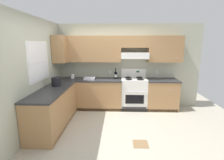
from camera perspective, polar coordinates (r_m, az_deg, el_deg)
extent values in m
plane|color=#B2AA99|center=(4.23, -1.99, -15.37)|extent=(7.04, 7.04, 0.00)
cube|color=olive|center=(3.64, 9.55, -20.37)|extent=(0.30, 0.30, 0.01)
cube|color=#B7BAA3|center=(5.42, 4.00, 4.82)|extent=(4.68, 0.12, 2.55)
cube|color=#A87A4C|center=(5.20, -7.30, 10.27)|extent=(1.84, 0.34, 0.76)
cube|color=#A87A4C|center=(5.32, 17.36, 9.87)|extent=(0.99, 0.34, 0.76)
cube|color=#A87A4C|center=(5.16, 7.64, 12.58)|extent=(0.80, 0.34, 0.34)
cube|color=white|center=(5.12, 7.56, 8.22)|extent=(0.80, 0.46, 0.17)
cube|color=white|center=(4.91, 7.78, 7.19)|extent=(0.80, 0.03, 0.04)
sphere|color=silver|center=(5.04, -7.56, 7.25)|extent=(0.02, 0.02, 0.02)
sphere|color=silver|center=(5.08, 14.49, 7.02)|extent=(0.02, 0.02, 0.02)
sphere|color=silver|center=(5.24, 20.83, 6.76)|extent=(0.02, 0.02, 0.02)
cube|color=silver|center=(5.37, -0.60, 2.69)|extent=(0.08, 0.01, 0.12)
cube|color=silver|center=(5.37, -0.61, 2.92)|extent=(0.03, 0.00, 0.03)
cube|color=silver|center=(5.37, -0.61, 2.45)|extent=(0.03, 0.00, 0.03)
cube|color=silver|center=(5.51, 14.87, 2.52)|extent=(0.08, 0.01, 0.12)
cube|color=silver|center=(5.50, 14.89, 2.73)|extent=(0.03, 0.00, 0.03)
cube|color=silver|center=(5.50, 14.87, 2.28)|extent=(0.03, 0.00, 0.03)
cube|color=#B7BAA3|center=(4.34, -23.87, 2.10)|extent=(0.12, 4.00, 2.55)
cube|color=white|center=(4.28, -23.54, 5.72)|extent=(0.04, 1.00, 0.92)
cube|color=white|center=(4.27, -23.30, 5.73)|extent=(0.01, 0.90, 0.82)
cube|color=white|center=(4.27, -23.26, 5.73)|extent=(0.01, 0.90, 0.02)
cube|color=#A87A4C|center=(5.22, -16.68, 9.88)|extent=(0.34, 0.64, 0.76)
cube|color=#A87A4C|center=(5.29, -7.34, -4.72)|extent=(1.91, 0.61, 0.87)
cube|color=#2D2D30|center=(5.18, -7.47, 0.11)|extent=(1.93, 0.63, 0.04)
cube|color=#A87A4C|center=(5.38, 16.25, -4.81)|extent=(0.90, 0.61, 0.87)
cube|color=#2D2D30|center=(5.27, 16.53, -0.07)|extent=(0.93, 0.63, 0.04)
cube|color=black|center=(5.09, 1.75, -9.97)|extent=(3.54, 0.06, 0.09)
sphere|color=silver|center=(5.00, -12.32, -2.96)|extent=(0.03, 0.03, 0.03)
sphere|color=silver|center=(5.06, 18.76, -3.15)|extent=(0.03, 0.03, 0.03)
cube|color=#A87A4C|center=(4.31, -19.00, -9.16)|extent=(0.61, 1.89, 0.87)
cube|color=#2D2D30|center=(4.18, -19.42, -3.31)|extent=(0.63, 1.91, 0.04)
cube|color=black|center=(4.38, -15.18, -14.16)|extent=(0.06, 1.85, 0.09)
cube|color=white|center=(5.24, 7.31, -4.66)|extent=(0.76, 0.58, 0.91)
cube|color=black|center=(4.98, 7.59, -6.45)|extent=(0.53, 0.01, 0.26)
cylinder|color=silver|center=(4.89, 7.69, -3.86)|extent=(0.65, 0.02, 0.02)
cube|color=#333333|center=(5.08, 7.50, -9.50)|extent=(0.70, 0.01, 0.11)
cube|color=white|center=(5.13, 7.45, 0.32)|extent=(0.76, 0.58, 0.02)
cube|color=white|center=(5.37, 7.22, 2.32)|extent=(0.76, 0.04, 0.29)
cube|color=#053F0C|center=(5.36, 8.67, 2.80)|extent=(0.09, 0.01, 0.04)
cylinder|color=black|center=(4.97, 5.65, 0.23)|extent=(0.19, 0.19, 0.02)
cylinder|color=black|center=(4.97, 5.65, 0.16)|extent=(0.07, 0.07, 0.01)
cylinder|color=black|center=(5.01, 9.54, 0.20)|extent=(0.19, 0.19, 0.02)
cylinder|color=black|center=(5.01, 9.53, 0.13)|extent=(0.07, 0.07, 0.01)
cylinder|color=black|center=(5.25, 5.46, 0.84)|extent=(0.19, 0.19, 0.02)
cylinder|color=black|center=(5.25, 5.46, 0.78)|extent=(0.07, 0.07, 0.01)
cylinder|color=black|center=(5.28, 9.15, 0.81)|extent=(0.19, 0.19, 0.02)
cylinder|color=black|center=(5.28, 9.15, 0.75)|extent=(0.07, 0.07, 0.01)
cylinder|color=white|center=(5.34, 5.00, 2.05)|extent=(0.04, 0.02, 0.04)
cylinder|color=white|center=(5.35, 6.50, 2.03)|extent=(0.04, 0.02, 0.04)
cylinder|color=white|center=(5.36, 8.00, 2.01)|extent=(0.04, 0.02, 0.04)
cylinder|color=white|center=(5.38, 9.49, 2.00)|extent=(0.04, 0.02, 0.04)
cylinder|color=black|center=(5.18, 1.23, 1.51)|extent=(0.08, 0.08, 0.19)
cone|color=black|center=(5.17, 1.24, 2.75)|extent=(0.08, 0.08, 0.04)
cylinder|color=black|center=(5.16, 1.24, 3.46)|extent=(0.03, 0.03, 0.09)
cylinder|color=black|center=(5.15, 1.24, 3.86)|extent=(0.03, 0.03, 0.02)
cube|color=silver|center=(5.14, 1.22, 1.39)|extent=(0.07, 0.00, 0.08)
cube|color=silver|center=(5.09, -7.57, 0.23)|extent=(0.25, 0.18, 0.02)
cube|color=silver|center=(4.99, -7.77, 0.27)|extent=(0.31, 0.01, 0.07)
cube|color=silver|center=(5.19, -7.39, 0.73)|extent=(0.31, 0.01, 0.07)
cube|color=silver|center=(5.12, -9.22, 0.52)|extent=(0.01, 0.19, 0.07)
cube|color=silver|center=(5.07, -5.91, 0.50)|extent=(0.01, 0.19, 0.07)
cylinder|color=black|center=(4.49, -18.19, -0.54)|extent=(0.24, 0.24, 0.22)
torus|color=black|center=(4.47, -18.27, 0.77)|extent=(0.25, 0.25, 0.01)
cylinder|color=white|center=(5.35, -13.09, 1.20)|extent=(0.11, 0.11, 0.13)
cylinder|color=#9E7A51|center=(5.34, -13.12, 1.86)|extent=(0.04, 0.04, 0.01)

